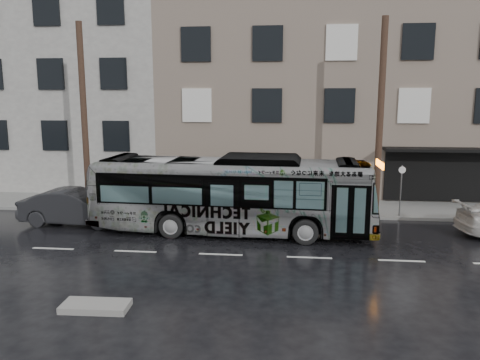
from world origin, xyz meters
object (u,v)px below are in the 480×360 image
Objects in this scene: bus at (232,194)px; dark_sedan at (76,207)px; sign_post at (401,191)px; utility_pole_front at (380,119)px; utility_pole_rear at (84,118)px.

bus is 7.15m from dark_sedan.
sign_post is 8.10m from bus.
bus is at bearing -155.58° from utility_pole_front.
dark_sedan is (-13.53, -2.43, -3.85)m from utility_pole_front.
utility_pole_front is 7.69m from bus.
bus is at bearing -21.16° from utility_pole_rear.
sign_post is 14.84m from dark_sedan.
bus reaches higher than dark_sedan.
utility_pole_front is 3.48m from sign_post.
dark_sedan is at bearing 88.81° from bus.
utility_pole_rear reaches higher than bus.
utility_pole_rear is at bearing 180.00° from utility_pole_front.
bus is (-6.44, -2.93, -3.01)m from utility_pole_front.
sign_post is 0.50× the size of dark_sedan.
utility_pole_front is at bearing 180.00° from sign_post.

